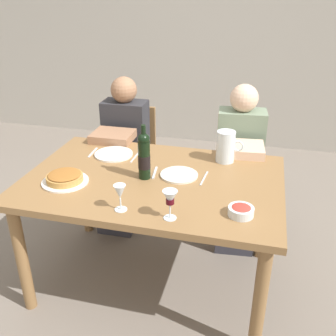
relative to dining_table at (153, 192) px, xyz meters
name	(u,v)px	position (x,y,z in m)	size (l,w,h in m)	color
ground_plane	(155,278)	(0.00, 0.00, -0.67)	(8.00, 8.00, 0.00)	slate
back_wall	(217,21)	(0.00, 2.59, 0.73)	(8.00, 0.10, 2.80)	#B2ADA3
dining_table	(153,192)	(0.00, 0.00, 0.00)	(1.50, 1.00, 0.76)	olive
wine_bottle	(144,156)	(-0.05, -0.01, 0.23)	(0.07, 0.07, 0.33)	black
water_pitcher	(226,148)	(0.38, 0.34, 0.18)	(0.17, 0.12, 0.20)	silver
baked_tart	(65,178)	(-0.47, -0.18, 0.12)	(0.27, 0.27, 0.06)	white
salad_bowl	(241,210)	(0.53, -0.28, 0.12)	(0.13, 0.13, 0.05)	silver
wine_glass_left_diner	(120,193)	(-0.06, -0.38, 0.19)	(0.06, 0.06, 0.14)	silver
wine_glass_right_diner	(170,199)	(0.20, -0.39, 0.20)	(0.07, 0.07, 0.15)	silver
dinner_plate_left_setting	(179,175)	(0.14, 0.06, 0.10)	(0.22, 0.22, 0.01)	silver
dinner_plate_right_setting	(114,154)	(-0.34, 0.26, 0.10)	(0.25, 0.25, 0.01)	white
fork_left_setting	(155,173)	(-0.01, 0.06, 0.09)	(0.16, 0.01, 0.01)	silver
knife_left_setting	(204,178)	(0.29, 0.06, 0.09)	(0.18, 0.01, 0.01)	silver
knife_right_setting	(135,157)	(-0.19, 0.26, 0.09)	(0.18, 0.01, 0.01)	silver
spoon_right_setting	(93,152)	(-0.49, 0.26, 0.09)	(0.16, 0.01, 0.01)	silver
chair_left	(132,152)	(-0.45, 0.90, -0.17)	(0.41, 0.41, 0.87)	olive
diner_left	(122,150)	(-0.45, 0.67, -0.05)	(0.34, 0.50, 1.16)	#2D2D33
chair_right	(238,164)	(0.44, 0.89, -0.17)	(0.44, 0.44, 0.87)	olive
diner_right	(239,162)	(0.46, 0.66, -0.05)	(0.37, 0.53, 1.16)	gray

